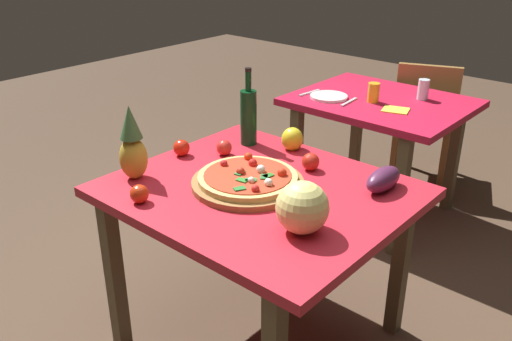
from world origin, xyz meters
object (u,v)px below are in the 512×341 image
Objects in this scene: fork_utensil at (309,93)px; bell_pepper at (292,139)px; pineapple_left at (132,146)px; tomato_at_corner at (139,194)px; drinking_glass_water at (423,89)px; melon at (302,208)px; pizza_board at (248,183)px; eggplant at (383,179)px; napkin_folded at (396,110)px; dining_chair at (425,115)px; pizza at (248,177)px; wine_bottle at (249,116)px; drinking_glass_juice at (373,93)px; tomato_by_bottle at (181,148)px; dinner_plate at (329,97)px; background_table at (380,117)px; tomato_near_board at (224,148)px; knife_utensil at (349,102)px; tomato_beside_pepper at (311,162)px; display_table at (260,208)px.

bell_pepper is at bearing -54.00° from fork_utensil.
tomato_at_corner is (0.19, -0.12, -0.10)m from pineapple_left.
melon is at bearing -77.75° from drinking_glass_water.
melon reaches higher than pizza_board.
eggplant is 1.01m from napkin_folded.
dining_chair reaches higher than pizza_board.
eggplant is 0.93m from tomato_at_corner.
pizza is at bearing 73.59° from dining_chair.
pineapple_left is at bearing -99.62° from wine_bottle.
melon is 1.00× the size of fork_utensil.
pineapple_left is 1.55m from drinking_glass_juice.
pineapple_left is at bearing -171.98° from melon.
dinner_plate is (0.00, 1.15, -0.03)m from tomato_by_bottle.
background_table is 1.38m from pizza_board.
tomato_near_board reaches higher than fork_utensil.
bell_pepper is 0.53m from eggplant.
melon is 1.00× the size of knife_utensil.
drinking_glass_water is at bearing 84.54° from bell_pepper.
bell_pepper is 1.11m from drinking_glass_water.
tomato_by_bottle is at bearing -154.44° from tomato_beside_pepper.
pizza_board reaches higher than knife_utensil.
napkin_folded is at bearing 92.71° from display_table.
knife_utensil reaches higher than background_table.
dining_chair is at bearing 68.75° from fork_utensil.
drinking_glass_water is (0.43, 1.49, 0.02)m from tomato_by_bottle.
bell_pepper is at bearing 49.41° from tomato_by_bottle.
tomato_at_corner is (-0.21, -0.37, -0.00)m from pizza.
eggplant is at bearing -1.45° from wine_bottle.
tomato_near_board is 0.50× the size of napkin_folded.
tomato_at_corner reaches higher than tomato_near_board.
tomato_beside_pepper reaches higher than pizza_board.
wine_bottle is 2.01× the size of knife_utensil.
pizza_board is at bearing -76.47° from bell_pepper.
tomato_at_corner reaches higher than knife_utensil.
background_table is at bearing 82.07° from pineapple_left.
wine_bottle is at bearing 178.55° from eggplant.
tomato_near_board is 0.93× the size of tomato_beside_pepper.
wine_bottle is 0.20m from tomato_near_board.
wine_bottle is (-0.13, -1.65, 0.39)m from dining_chair.
eggplant is at bearing -56.42° from knife_utensil.
tomato_near_board is 1.13m from drinking_glass_juice.
tomato_by_bottle is (-0.79, 0.17, -0.05)m from melon.
tomato_near_board reaches higher than pizza_board.
bell_pepper is 1.48× the size of tomato_by_bottle.
tomato_at_corner reaches higher than napkin_folded.
pizza_board is 0.42m from tomato_at_corner.
eggplant is (0.37, 0.30, 0.14)m from display_table.
tomato_near_board is at bearing -95.58° from background_table.
tomato_by_bottle is at bearing -161.37° from eggplant.
dinner_plate is at bearing 109.55° from pizza_board.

